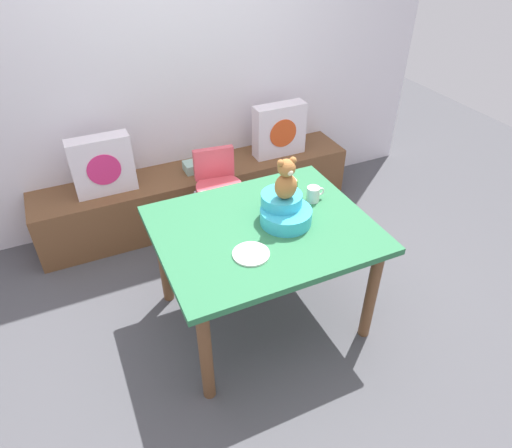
{
  "coord_description": "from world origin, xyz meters",
  "views": [
    {
      "loc": [
        -0.91,
        -1.88,
        2.31
      ],
      "look_at": [
        0.0,
        0.1,
        0.69
      ],
      "focal_mm": 31.89,
      "sensor_mm": 36.0,
      "label": 1
    }
  ],
  "objects_px": {
    "pillow_floral_right": "(279,130)",
    "teddy_bear": "(286,180)",
    "dining_table": "(263,240)",
    "ketchup_bottle": "(292,189)",
    "coffee_mug": "(313,194)",
    "book_stack": "(196,166)",
    "dinner_plate_near": "(251,254)",
    "highchair": "(219,189)",
    "pillow_floral_left": "(102,165)",
    "infant_seat_teal": "(284,210)"
  },
  "relations": [
    {
      "from": "coffee_mug",
      "to": "infant_seat_teal",
      "type": "bearing_deg",
      "value": -156.82
    },
    {
      "from": "book_stack",
      "to": "highchair",
      "type": "distance_m",
      "value": 0.44
    },
    {
      "from": "pillow_floral_left",
      "to": "pillow_floral_right",
      "type": "distance_m",
      "value": 1.45
    },
    {
      "from": "pillow_floral_left",
      "to": "highchair",
      "type": "relative_size",
      "value": 0.56
    },
    {
      "from": "pillow_floral_right",
      "to": "book_stack",
      "type": "height_order",
      "value": "pillow_floral_right"
    },
    {
      "from": "infant_seat_teal",
      "to": "highchair",
      "type": "bearing_deg",
      "value": 97.59
    },
    {
      "from": "dining_table",
      "to": "ketchup_bottle",
      "type": "bearing_deg",
      "value": 31.49
    },
    {
      "from": "pillow_floral_left",
      "to": "ketchup_bottle",
      "type": "height_order",
      "value": "ketchup_bottle"
    },
    {
      "from": "pillow_floral_left",
      "to": "infant_seat_teal",
      "type": "distance_m",
      "value": 1.5
    },
    {
      "from": "ketchup_bottle",
      "to": "dinner_plate_near",
      "type": "bearing_deg",
      "value": -140.09
    },
    {
      "from": "teddy_bear",
      "to": "book_stack",
      "type": "bearing_deg",
      "value": 96.33
    },
    {
      "from": "infant_seat_teal",
      "to": "coffee_mug",
      "type": "bearing_deg",
      "value": 23.18
    },
    {
      "from": "pillow_floral_right",
      "to": "teddy_bear",
      "type": "relative_size",
      "value": 1.76
    },
    {
      "from": "teddy_bear",
      "to": "coffee_mug",
      "type": "xyz_separation_m",
      "value": [
        0.26,
        0.11,
        -0.23
      ]
    },
    {
      "from": "dining_table",
      "to": "highchair",
      "type": "bearing_deg",
      "value": 88.08
    },
    {
      "from": "dinner_plate_near",
      "to": "ketchup_bottle",
      "type": "bearing_deg",
      "value": 39.91
    },
    {
      "from": "infant_seat_teal",
      "to": "teddy_bear",
      "type": "distance_m",
      "value": 0.21
    },
    {
      "from": "book_stack",
      "to": "highchair",
      "type": "relative_size",
      "value": 0.25
    },
    {
      "from": "highchair",
      "to": "pillow_floral_left",
      "type": "bearing_deg",
      "value": 150.71
    },
    {
      "from": "pillow_floral_left",
      "to": "coffee_mug",
      "type": "bearing_deg",
      "value": -45.16
    },
    {
      "from": "dining_table",
      "to": "ketchup_bottle",
      "type": "height_order",
      "value": "ketchup_bottle"
    },
    {
      "from": "highchair",
      "to": "teddy_bear",
      "type": "relative_size",
      "value": 3.16
    },
    {
      "from": "pillow_floral_left",
      "to": "dining_table",
      "type": "bearing_deg",
      "value": -59.93
    },
    {
      "from": "pillow_floral_right",
      "to": "highchair",
      "type": "bearing_deg",
      "value": -149.53
    },
    {
      "from": "teddy_bear",
      "to": "highchair",
      "type": "bearing_deg",
      "value": 97.59
    },
    {
      "from": "book_stack",
      "to": "dining_table",
      "type": "distance_m",
      "value": 1.26
    },
    {
      "from": "teddy_bear",
      "to": "dinner_plate_near",
      "type": "bearing_deg",
      "value": -146.19
    },
    {
      "from": "pillow_floral_left",
      "to": "ketchup_bottle",
      "type": "distance_m",
      "value": 1.46
    },
    {
      "from": "pillow_floral_right",
      "to": "teddy_bear",
      "type": "distance_m",
      "value": 1.41
    },
    {
      "from": "pillow_floral_left",
      "to": "ketchup_bottle",
      "type": "bearing_deg",
      "value": -47.26
    },
    {
      "from": "ketchup_bottle",
      "to": "coffee_mug",
      "type": "bearing_deg",
      "value": -22.25
    },
    {
      "from": "book_stack",
      "to": "coffee_mug",
      "type": "distance_m",
      "value": 1.24
    },
    {
      "from": "teddy_bear",
      "to": "dinner_plate_near",
      "type": "xyz_separation_m",
      "value": [
        -0.3,
        -0.2,
        -0.27
      ]
    },
    {
      "from": "infant_seat_teal",
      "to": "coffee_mug",
      "type": "height_order",
      "value": "infant_seat_teal"
    },
    {
      "from": "ketchup_bottle",
      "to": "dining_table",
      "type": "bearing_deg",
      "value": -148.51
    },
    {
      "from": "coffee_mug",
      "to": "book_stack",
      "type": "bearing_deg",
      "value": 109.39
    },
    {
      "from": "infant_seat_teal",
      "to": "coffee_mug",
      "type": "relative_size",
      "value": 2.75
    },
    {
      "from": "dining_table",
      "to": "dinner_plate_near",
      "type": "distance_m",
      "value": 0.28
    },
    {
      "from": "highchair",
      "to": "pillow_floral_right",
      "type": "bearing_deg",
      "value": 30.47
    },
    {
      "from": "highchair",
      "to": "coffee_mug",
      "type": "relative_size",
      "value": 6.58
    },
    {
      "from": "dining_table",
      "to": "coffee_mug",
      "type": "relative_size",
      "value": 10.24
    },
    {
      "from": "pillow_floral_right",
      "to": "pillow_floral_left",
      "type": "bearing_deg",
      "value": 180.0
    },
    {
      "from": "book_stack",
      "to": "teddy_bear",
      "type": "height_order",
      "value": "teddy_bear"
    },
    {
      "from": "highchair",
      "to": "ketchup_bottle",
      "type": "distance_m",
      "value": 0.76
    },
    {
      "from": "highchair",
      "to": "ketchup_bottle",
      "type": "relative_size",
      "value": 4.27
    },
    {
      "from": "book_stack",
      "to": "dining_table",
      "type": "bearing_deg",
      "value": -89.86
    },
    {
      "from": "pillow_floral_left",
      "to": "dinner_plate_near",
      "type": "bearing_deg",
      "value": -69.12
    },
    {
      "from": "highchair",
      "to": "coffee_mug",
      "type": "xyz_separation_m",
      "value": [
        0.37,
        -0.7,
        0.27
      ]
    },
    {
      "from": "dinner_plate_near",
      "to": "pillow_floral_right",
      "type": "bearing_deg",
      "value": 57.84
    },
    {
      "from": "pillow_floral_right",
      "to": "book_stack",
      "type": "xyz_separation_m",
      "value": [
        -0.74,
        0.02,
        -0.18
      ]
    }
  ]
}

